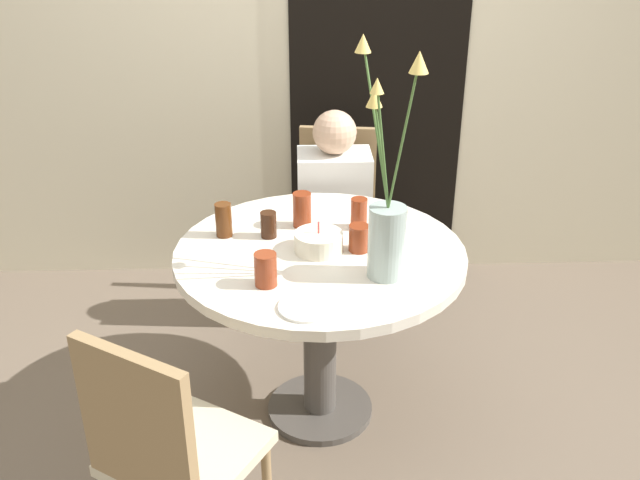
# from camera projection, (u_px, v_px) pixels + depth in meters

# --- Properties ---
(ground_plane) EXTENTS (16.00, 16.00, 0.00)m
(ground_plane) POSITION_uv_depth(u_px,v_px,m) (320.00, 411.00, 2.99)
(ground_plane) COLOR #6B5B4C
(wall_back) EXTENTS (8.00, 0.05, 2.60)m
(wall_back) POSITION_uv_depth(u_px,v_px,m) (311.00, 36.00, 3.55)
(wall_back) COLOR beige
(wall_back) RESTS_ON ground_plane
(doorway_panel) EXTENTS (0.90, 0.01, 2.05)m
(doorway_panel) POSITION_uv_depth(u_px,v_px,m) (377.00, 91.00, 3.66)
(doorway_panel) COLOR black
(doorway_panel) RESTS_ON ground_plane
(dining_table) EXTENTS (1.09, 1.09, 0.76)m
(dining_table) POSITION_uv_depth(u_px,v_px,m) (320.00, 285.00, 2.71)
(dining_table) COLOR silver
(dining_table) RESTS_ON ground_plane
(chair_near_front) EXTENTS (0.45, 0.45, 0.92)m
(chair_near_front) POSITION_uv_depth(u_px,v_px,m) (336.00, 210.00, 3.55)
(chair_near_front) COLOR beige
(chair_near_front) RESTS_ON ground_plane
(chair_left_flank) EXTENTS (0.55, 0.55, 0.92)m
(chair_left_flank) POSITION_uv_depth(u_px,v_px,m) (167.00, 448.00, 2.06)
(chair_left_flank) COLOR beige
(chair_left_flank) RESTS_ON ground_plane
(birthday_cake) EXTENTS (0.18, 0.18, 0.12)m
(birthday_cake) POSITION_uv_depth(u_px,v_px,m) (319.00, 242.00, 2.62)
(birthday_cake) COLOR white
(birthday_cake) RESTS_ON dining_table
(flower_vase) EXTENTS (0.20, 0.28, 0.80)m
(flower_vase) POSITION_uv_depth(u_px,v_px,m) (387.00, 220.00, 2.38)
(flower_vase) COLOR #9EB2AD
(flower_vase) RESTS_ON dining_table
(side_plate) EXTENTS (0.19, 0.19, 0.01)m
(side_plate) POSITION_uv_depth(u_px,v_px,m) (307.00, 307.00, 2.28)
(side_plate) COLOR white
(side_plate) RESTS_ON dining_table
(drink_glass_0) EXTENTS (0.07, 0.07, 0.14)m
(drink_glass_0) POSITION_uv_depth(u_px,v_px,m) (302.00, 210.00, 2.80)
(drink_glass_0) COLOR maroon
(drink_glass_0) RESTS_ON dining_table
(drink_glass_1) EXTENTS (0.06, 0.06, 0.13)m
(drink_glass_1) POSITION_uv_depth(u_px,v_px,m) (224.00, 220.00, 2.72)
(drink_glass_1) COLOR #51280F
(drink_glass_1) RESTS_ON dining_table
(drink_glass_2) EXTENTS (0.06, 0.06, 0.10)m
(drink_glass_2) POSITION_uv_depth(u_px,v_px,m) (268.00, 225.00, 2.72)
(drink_glass_2) COLOR #33190C
(drink_glass_2) RESTS_ON dining_table
(drink_glass_3) EXTENTS (0.07, 0.07, 0.12)m
(drink_glass_3) POSITION_uv_depth(u_px,v_px,m) (359.00, 213.00, 2.79)
(drink_glass_3) COLOR maroon
(drink_glass_3) RESTS_ON dining_table
(drink_glass_4) EXTENTS (0.08, 0.08, 0.10)m
(drink_glass_4) POSITION_uv_depth(u_px,v_px,m) (359.00, 238.00, 2.62)
(drink_glass_4) COLOR maroon
(drink_glass_4) RESTS_ON dining_table
(drink_glass_5) EXTENTS (0.08, 0.08, 0.12)m
(drink_glass_5) POSITION_uv_depth(u_px,v_px,m) (266.00, 270.00, 2.39)
(drink_glass_5) COLOR maroon
(drink_glass_5) RESTS_ON dining_table
(person_boy) EXTENTS (0.34, 0.24, 1.08)m
(person_boy) POSITION_uv_depth(u_px,v_px,m) (334.00, 227.00, 3.42)
(person_boy) COLOR #383333
(person_boy) RESTS_ON ground_plane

